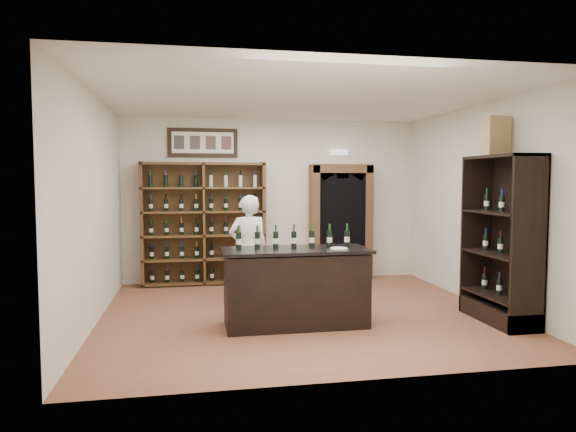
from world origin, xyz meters
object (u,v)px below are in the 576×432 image
Objects in this scene: counter_bottle_0 at (239,240)px; side_cabinet at (502,265)px; wine_shelf at (204,223)px; tasting_counter at (296,288)px; wine_crate at (496,136)px; shopkeeper at (248,249)px.

counter_bottle_0 is 0.14× the size of side_cabinet.
tasting_counter is (1.10, -2.93, -0.61)m from wine_shelf.
wine_crate is (3.42, -0.25, 1.35)m from counter_bottle_0.
tasting_counter is at bearing 102.47° from shopkeeper.
wine_crate is (3.80, -3.05, 1.36)m from wine_shelf.
wine_shelf reaches higher than tasting_counter.
tasting_counter is at bearing 164.52° from wine_crate.
wine_crate is at bearing 148.48° from shopkeeper.
tasting_counter is 3.58× the size of wine_crate.
shopkeeper reaches higher than tasting_counter.
wine_shelf is at bearing 110.56° from tasting_counter.
counter_bottle_0 is at bearing -82.27° from wine_shelf.
tasting_counter is 3.34m from wine_crate.
wine_shelf is 4.19× the size of wine_crate.
wine_shelf is 1.17× the size of tasting_counter.
wine_shelf is 2.83m from counter_bottle_0.
shopkeeper is at bearing 152.03° from side_cabinet.
wine_shelf is at bearing 97.73° from counter_bottle_0.
tasting_counter is 0.85× the size of side_cabinet.
side_cabinet is at bearing 146.12° from shopkeeper.
tasting_counter is 1.50m from shopkeeper.
wine_crate is at bearing -4.25° from counter_bottle_0.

